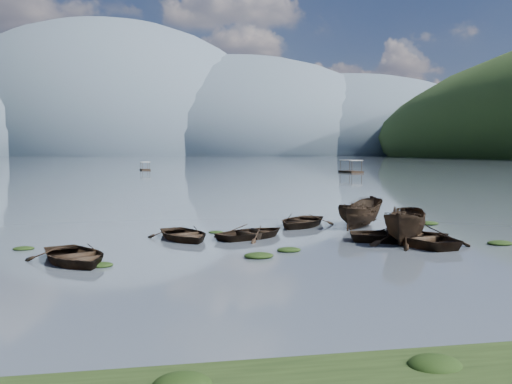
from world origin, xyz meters
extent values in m
plane|color=#49515C|center=(0.00, 0.00, 0.00)|extent=(2400.00, 2400.00, 0.00)
ellipsoid|color=#475666|center=(-60.00, 900.00, 0.00)|extent=(520.00, 520.00, 340.00)
ellipsoid|color=#475666|center=(140.00, 900.00, 0.00)|extent=(520.00, 520.00, 260.00)
ellipsoid|color=#475666|center=(320.00, 900.00, 0.00)|extent=(520.00, 520.00, 220.00)
imported|color=black|center=(-9.48, 1.43, 0.00)|extent=(4.78, 5.44, 0.94)
imported|color=black|center=(-1.18, 6.69, 0.00)|extent=(5.21, 4.86, 0.88)
imported|color=black|center=(6.26, 3.25, 0.00)|extent=(4.39, 5.62, 1.06)
imported|color=black|center=(5.74, 4.01, 0.00)|extent=(5.58, 4.60, 1.00)
imported|color=black|center=(5.97, 3.83, 0.00)|extent=(4.31, 5.21, 1.93)
imported|color=black|center=(-4.75, 6.76, 0.00)|extent=(4.15, 4.98, 0.89)
imported|color=black|center=(2.48, 10.67, 0.00)|extent=(5.41, 5.73, 0.97)
imported|color=black|center=(5.88, 9.70, 0.00)|extent=(4.67, 4.88, 1.90)
ellipsoid|color=black|center=(-8.41, 0.45, 0.00)|extent=(1.01, 0.83, 0.22)
ellipsoid|color=black|center=(-0.36, 2.34, 0.00)|extent=(1.09, 0.87, 0.24)
ellipsoid|color=black|center=(-1.98, 1.11, 0.00)|extent=(1.27, 1.01, 0.27)
ellipsoid|color=black|center=(0.03, 8.38, 0.00)|extent=(0.86, 0.72, 0.19)
ellipsoid|color=black|center=(10.08, 2.22, 0.00)|extent=(1.25, 0.99, 0.26)
ellipsoid|color=black|center=(-12.15, 5.12, 0.00)|extent=(0.95, 0.77, 0.20)
ellipsoid|color=black|center=(-2.87, 8.83, 0.00)|extent=(0.83, 0.69, 0.17)
ellipsoid|color=black|center=(10.38, 9.88, 0.00)|extent=(1.25, 1.00, 0.27)
camera|label=1|loc=(-6.59, -22.20, 4.43)|focal=40.00mm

